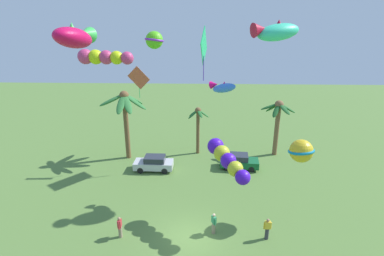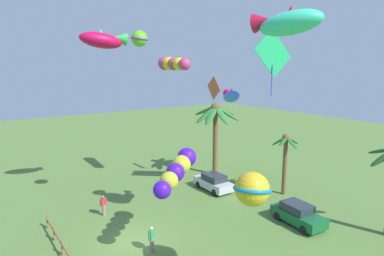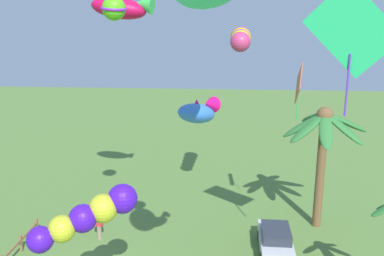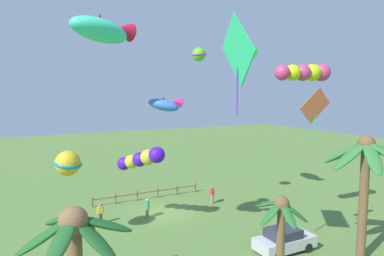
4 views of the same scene
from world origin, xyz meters
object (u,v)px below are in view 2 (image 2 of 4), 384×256
at_px(parked_car_1, 213,182).
at_px(kite_diamond_4, 214,88).
at_px(palm_tree_1, 215,119).
at_px(kite_fish_6, 104,40).
at_px(spectator_1, 152,239).
at_px(kite_tube_8, 177,170).
at_px(kite_tube_7, 173,64).
at_px(kite_diamond_1, 273,54).
at_px(kite_fish_5, 286,22).
at_px(palm_tree_0, 285,152).
at_px(spectator_0, 104,205).
at_px(parked_car_0, 298,214).
at_px(kite_ball_2, 252,189).
at_px(kite_ball_0, 139,39).
at_px(kite_fish_3, 231,96).

relative_size(parked_car_1, kite_diamond_4, 1.29).
distance_m(palm_tree_1, kite_fish_6, 13.69).
xyz_separation_m(spectator_1, kite_tube_8, (0.83, 1.34, 4.30)).
height_order(parked_car_1, kite_tube_7, kite_tube_7).
distance_m(kite_diamond_1, kite_fish_5, 7.51).
xyz_separation_m(palm_tree_0, kite_diamond_1, (0.55, -2.78, 8.15)).
distance_m(spectator_0, kite_tube_7, 13.52).
bearing_deg(kite_diamond_4, parked_car_0, -0.86).
bearing_deg(kite_tube_7, parked_car_0, 13.40).
height_order(palm_tree_1, parked_car_0, palm_tree_1).
bearing_deg(kite_ball_2, parked_car_1, 148.39).
relative_size(kite_ball_0, kite_tube_8, 0.42).
relative_size(spectator_1, kite_diamond_4, 0.52).
height_order(spectator_1, kite_fish_5, kite_fish_5).
xyz_separation_m(palm_tree_1, parked_car_1, (3.36, -2.90, -5.10)).
height_order(palm_tree_0, kite_ball_0, kite_ball_0).
xyz_separation_m(kite_diamond_1, kite_diamond_4, (-6.15, -0.75, -2.85)).
bearing_deg(kite_diamond_4, spectator_0, -87.00).
height_order(palm_tree_1, kite_ball_0, kite_ball_0).
distance_m(kite_diamond_1, kite_fish_3, 6.35).
distance_m(palm_tree_1, kite_tube_7, 7.44).
bearing_deg(kite_ball_2, kite_fish_3, 147.67).
bearing_deg(spectator_0, kite_diamond_4, 93.00).
relative_size(parked_car_1, spectator_0, 2.47).
bearing_deg(parked_car_1, kite_tube_8, -51.02).
bearing_deg(kite_fish_5, kite_diamond_1, 135.98).
xyz_separation_m(palm_tree_0, kite_fish_3, (2.05, -8.30, 5.38)).
relative_size(parked_car_0, spectator_1, 2.54).
distance_m(kite_fish_3, kite_fish_6, 11.03).
bearing_deg(kite_ball_0, spectator_1, -20.89).
bearing_deg(palm_tree_0, kite_diamond_4, -147.79).
xyz_separation_m(kite_ball_0, kite_fish_6, (-4.58, -0.73, 0.19)).
bearing_deg(kite_diamond_1, kite_tube_7, -155.62).
bearing_deg(kite_diamond_4, kite_tube_8, -49.16).
xyz_separation_m(spectator_0, kite_tube_8, (7.22, 1.98, 4.30)).
bearing_deg(palm_tree_1, kite_fish_5, -25.12).
distance_m(spectator_1, kite_diamond_1, 15.81).
bearing_deg(kite_fish_6, parked_car_0, 39.78).
xyz_separation_m(parked_car_0, kite_ball_2, (3.20, -8.06, 4.69)).
relative_size(kite_fish_6, kite_tube_8, 1.00).
height_order(kite_fish_3, kite_tube_8, kite_fish_3).
xyz_separation_m(parked_car_0, kite_diamond_1, (-3.73, 0.90, 11.28)).
distance_m(parked_car_0, kite_tube_8, 10.10).
bearing_deg(kite_tube_8, kite_ball_2, 8.72).
distance_m(parked_car_0, kite_diamond_1, 11.92).
height_order(parked_car_0, kite_diamond_1, kite_diamond_1).
relative_size(parked_car_0, kite_fish_6, 1.05).
bearing_deg(kite_diamond_1, parked_car_0, -13.49).
height_order(spectator_0, kite_ball_0, kite_ball_0).
distance_m(spectator_1, kite_diamond_4, 15.03).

